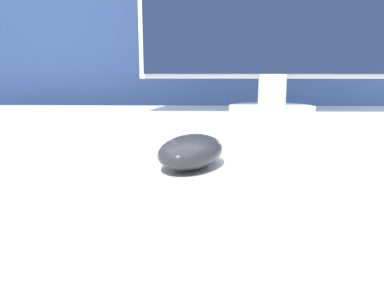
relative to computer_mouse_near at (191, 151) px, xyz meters
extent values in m
cube|color=navy|center=(0.06, 0.89, -0.17)|extent=(5.00, 0.03, 1.25)
ellipsoid|color=#232328|center=(0.00, 0.00, 0.00)|extent=(0.11, 0.13, 0.04)
cube|color=silver|center=(-0.12, 0.22, -0.01)|extent=(0.40, 0.16, 0.02)
cube|color=silver|center=(-0.12, 0.22, 0.00)|extent=(0.38, 0.14, 0.01)
cylinder|color=white|center=(0.20, 0.55, -0.01)|extent=(0.23, 0.23, 0.02)
cylinder|color=white|center=(0.20, 0.55, 0.04)|extent=(0.07, 0.07, 0.08)
cube|color=white|center=(0.20, 0.56, 0.25)|extent=(0.70, 0.01, 0.36)
cube|color=#141E38|center=(0.20, 0.55, 0.25)|extent=(0.67, 0.02, 0.34)
camera|label=1|loc=(0.01, -0.44, 0.10)|focal=35.00mm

